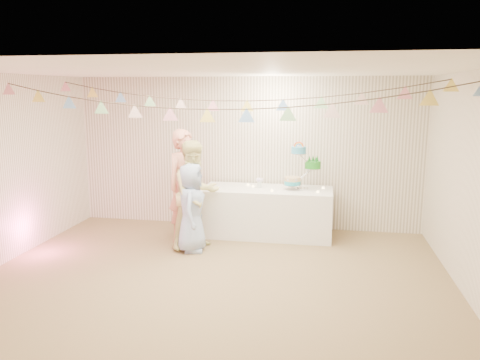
% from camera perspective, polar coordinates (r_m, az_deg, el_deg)
% --- Properties ---
extents(floor, '(6.00, 6.00, 0.00)m').
position_cam_1_polar(floor, '(6.09, -3.26, -12.06)').
color(floor, brown).
rests_on(floor, ground).
extents(ceiling, '(6.00, 6.00, 0.00)m').
position_cam_1_polar(ceiling, '(5.61, -3.56, 13.21)').
color(ceiling, white).
rests_on(ceiling, ground).
extents(back_wall, '(6.00, 6.00, 0.00)m').
position_cam_1_polar(back_wall, '(8.13, 0.74, 3.31)').
color(back_wall, white).
rests_on(back_wall, ground).
extents(front_wall, '(6.00, 6.00, 0.00)m').
position_cam_1_polar(front_wall, '(3.40, -13.41, -7.75)').
color(front_wall, white).
rests_on(front_wall, ground).
extents(right_wall, '(5.00, 5.00, 0.00)m').
position_cam_1_polar(right_wall, '(5.80, 26.80, -0.94)').
color(right_wall, white).
rests_on(right_wall, ground).
extents(table, '(2.11, 0.84, 0.79)m').
position_cam_1_polar(table, '(7.76, 3.32, -3.89)').
color(table, white).
rests_on(table, floor).
extents(cake_stand, '(0.64, 0.38, 0.72)m').
position_cam_1_polar(cake_stand, '(7.61, 7.54, 1.25)').
color(cake_stand, silver).
rests_on(cake_stand, table).
extents(cake_bottom, '(0.31, 0.31, 0.15)m').
position_cam_1_polar(cake_bottom, '(7.61, 6.34, -0.82)').
color(cake_bottom, '#26A0B4').
rests_on(cake_bottom, cake_stand).
extents(cake_middle, '(0.27, 0.27, 0.22)m').
position_cam_1_polar(cake_middle, '(7.69, 8.91, 1.29)').
color(cake_middle, '#1B7E1B').
rests_on(cake_middle, cake_stand).
extents(cake_top_tier, '(0.25, 0.25, 0.19)m').
position_cam_1_polar(cake_top_tier, '(7.54, 7.13, 3.22)').
color(cake_top_tier, '#3C97BE').
rests_on(cake_top_tier, cake_stand).
extents(platter, '(0.37, 0.37, 0.02)m').
position_cam_1_polar(platter, '(7.70, -0.62, -1.19)').
color(platter, white).
rests_on(platter, table).
extents(posy, '(0.14, 0.14, 0.16)m').
position_cam_1_polar(posy, '(7.72, 2.40, -0.62)').
color(posy, white).
rests_on(posy, table).
extents(person_adult_a, '(0.72, 0.78, 1.78)m').
position_cam_1_polar(person_adult_a, '(7.40, -6.68, -0.72)').
color(person_adult_a, '#E18E75').
rests_on(person_adult_a, floor).
extents(person_adult_b, '(1.00, 1.01, 1.64)m').
position_cam_1_polar(person_adult_b, '(7.06, -5.44, -1.84)').
color(person_adult_b, '#E2D68B').
rests_on(person_adult_b, floor).
extents(person_child, '(0.49, 0.69, 1.33)m').
position_cam_1_polar(person_child, '(6.96, -5.95, -3.37)').
color(person_child, '#9AB0DA').
rests_on(person_child, floor).
extents(bunting_back, '(5.60, 1.10, 0.40)m').
position_cam_1_polar(bunting_back, '(6.68, -1.25, 10.71)').
color(bunting_back, pink).
rests_on(bunting_back, ceiling).
extents(bunting_front, '(5.60, 0.90, 0.36)m').
position_cam_1_polar(bunting_front, '(5.41, -4.03, 10.32)').
color(bunting_front, '#72A5E5').
rests_on(bunting_front, ceiling).
extents(tealight_0, '(0.04, 0.04, 0.03)m').
position_cam_1_polar(tealight_0, '(7.65, -2.74, -0.93)').
color(tealight_0, '#FFD88C').
rests_on(tealight_0, table).
extents(tealight_1, '(0.04, 0.04, 0.03)m').
position_cam_1_polar(tealight_1, '(7.88, 0.99, -0.57)').
color(tealight_1, '#FFD88C').
rests_on(tealight_1, table).
extents(tealight_2, '(0.04, 0.04, 0.03)m').
position_cam_1_polar(tealight_2, '(7.44, 3.92, -1.29)').
color(tealight_2, '#FFD88C').
rests_on(tealight_2, table).
extents(tealight_3, '(0.04, 0.04, 0.03)m').
position_cam_1_polar(tealight_3, '(7.84, 6.09, -0.69)').
color(tealight_3, '#FFD88C').
rests_on(tealight_3, table).
extents(tealight_4, '(0.04, 0.04, 0.03)m').
position_cam_1_polar(tealight_4, '(7.43, 9.48, -1.42)').
color(tealight_4, '#FFD88C').
rests_on(tealight_4, table).
extents(tealight_5, '(0.04, 0.04, 0.03)m').
position_cam_1_polar(tealight_5, '(7.76, 10.11, -0.93)').
color(tealight_5, '#FFD88C').
rests_on(tealight_5, table).
extents(tealight_6, '(0.04, 0.04, 0.03)m').
position_cam_1_polar(tealight_6, '(7.76, 1.61, -0.76)').
color(tealight_6, '#FFD88C').
rests_on(tealight_6, table).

